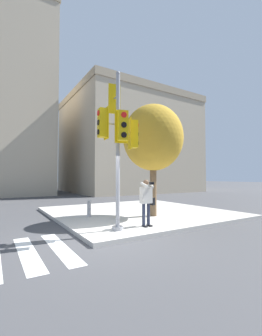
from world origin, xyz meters
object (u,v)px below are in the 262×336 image
Objects in this scene: traffic_signal_pole at (118,130)px; person_photographer at (147,199)px; fire_hydrant at (89,208)px; street_tree at (153,138)px.

person_photographer is (1.12, -0.03, -2.27)m from traffic_signal_pole.
traffic_signal_pole is at bearing -92.56° from fire_hydrant.
fire_hydrant is (-2.46, 1.28, -3.05)m from street_tree.
fire_hydrant is at bearing 152.51° from street_tree.
fire_hydrant is at bearing 109.36° from person_photographer.
traffic_signal_pole is at bearing -149.62° from street_tree.
street_tree reaches higher than person_photographer.
street_tree is (1.47, 1.54, 2.46)m from person_photographer.
person_photographer is at bearing -1.31° from traffic_signal_pole.
traffic_signal_pole reaches higher than street_tree.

